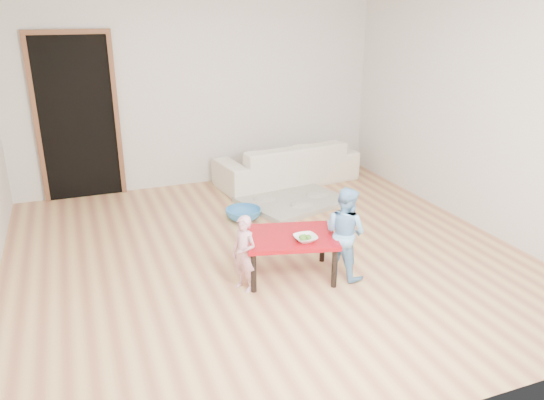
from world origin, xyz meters
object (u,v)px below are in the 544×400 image
red_table (290,256)px  sofa (287,163)px  child_blue (345,232)px  bowl (305,238)px  child_pink (244,254)px  basin (243,214)px

red_table → sofa: bearing=68.0°
red_table → child_blue: child_blue is taller
bowl → child_blue: bearing=-0.7°
red_table → bowl: 0.29m
child_pink → basin: bearing=134.4°
red_table → child_pink: child_pink is taller
sofa → basin: (-1.01, -1.10, -0.22)m
red_table → basin: red_table is taller
child_pink → sofa: bearing=122.6°
child_pink → child_blue: size_ratio=0.80×
red_table → child_blue: 0.55m
sofa → child_pink: child_pink is taller
red_table → bowl: bowl is taller
sofa → bowl: size_ratio=9.69×
basin → sofa: bearing=47.4°
sofa → red_table: 2.77m
basin → child_blue: bearing=-74.7°
child_pink → basin: child_pink is taller
child_blue → child_pink: bearing=59.7°
child_pink → child_blue: (0.94, -0.08, 0.09)m
sofa → child_pink: size_ratio=2.86×
child_blue → basin: bearing=-10.0°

